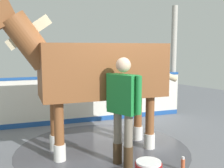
# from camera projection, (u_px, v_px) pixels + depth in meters

# --- Properties ---
(ground_plane) EXTENTS (16.00, 16.00, 0.02)m
(ground_plane) POSITION_uv_depth(u_px,v_px,m) (121.00, 149.00, 5.00)
(ground_plane) COLOR slate
(wet_patch) EXTENTS (3.16, 3.16, 0.00)m
(wet_patch) POSITION_uv_depth(u_px,v_px,m) (103.00, 149.00, 4.99)
(wet_patch) COLOR #4C4C54
(wet_patch) RESTS_ON ground
(barrier_wall) EXTENTS (5.38, 1.75, 1.18)m
(barrier_wall) POSITION_uv_depth(u_px,v_px,m) (79.00, 101.00, 6.70)
(barrier_wall) COLOR silver
(barrier_wall) RESTS_ON ground
(roof_post_far) EXTENTS (0.16, 0.16, 2.99)m
(roof_post_far) POSITION_uv_depth(u_px,v_px,m) (173.00, 61.00, 7.56)
(roof_post_far) COLOR #B7B2A8
(roof_post_far) RESTS_ON ground
(horse) EXTENTS (3.46, 1.54, 2.59)m
(horse) POSITION_uv_depth(u_px,v_px,m) (96.00, 71.00, 4.76)
(horse) COLOR brown
(horse) RESTS_ON ground
(handler) EXTENTS (0.30, 0.67, 1.71)m
(handler) POSITION_uv_depth(u_px,v_px,m) (123.00, 104.00, 4.17)
(handler) COLOR #47331E
(handler) RESTS_ON ground
(bottle_spray) EXTENTS (0.06, 0.06, 0.22)m
(bottle_spray) POSITION_uv_depth(u_px,v_px,m) (183.00, 164.00, 4.09)
(bottle_spray) COLOR #CC5933
(bottle_spray) RESTS_ON ground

